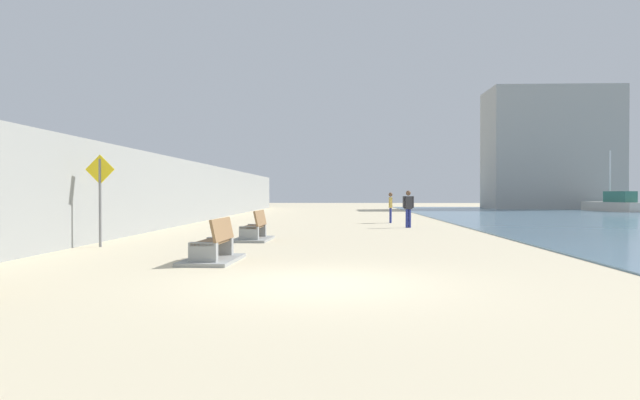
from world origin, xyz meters
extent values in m
plane|color=beige|center=(0.00, 18.00, 0.00)|extent=(120.00, 120.00, 0.00)
cube|color=gray|center=(-7.50, 18.00, 1.58)|extent=(0.80, 64.00, 3.16)
cube|color=gray|center=(-2.49, 2.30, 0.25)|extent=(0.61, 0.23, 0.50)
cube|color=gray|center=(-2.43, 3.70, 0.25)|extent=(0.61, 0.23, 0.50)
cube|color=olive|center=(-2.46, 3.00, 0.45)|extent=(0.57, 1.62, 0.06)
cube|color=olive|center=(-2.23, 2.99, 0.73)|extent=(0.23, 1.61, 0.50)
cube|color=gray|center=(-2.46, 3.00, 0.04)|extent=(1.19, 2.15, 0.08)
cube|color=gray|center=(-2.44, 8.02, 0.25)|extent=(0.61, 0.22, 0.50)
cube|color=gray|center=(-2.39, 9.42, 0.25)|extent=(0.61, 0.22, 0.50)
cube|color=olive|center=(-2.42, 8.72, 0.45)|extent=(0.56, 1.62, 0.06)
cube|color=olive|center=(-2.19, 8.71, 0.73)|extent=(0.22, 1.60, 0.50)
cube|color=gray|center=(-2.42, 8.72, 0.04)|extent=(1.17, 2.14, 0.08)
cylinder|color=navy|center=(2.99, 19.56, 0.39)|extent=(0.12, 0.12, 0.78)
cylinder|color=navy|center=(3.00, 19.69, 0.39)|extent=(0.12, 0.12, 0.78)
cube|color=gold|center=(3.00, 19.63, 1.05)|extent=(0.20, 0.33, 0.55)
sphere|color=brown|center=(3.00, 19.63, 1.47)|extent=(0.21, 0.21, 0.21)
cylinder|color=gold|center=(2.98, 19.41, 1.08)|extent=(0.09, 0.09, 0.50)
cylinder|color=gold|center=(3.02, 19.85, 1.08)|extent=(0.09, 0.09, 0.50)
cylinder|color=navy|center=(3.37, 15.62, 0.41)|extent=(0.12, 0.12, 0.82)
cylinder|color=navy|center=(3.50, 15.65, 0.41)|extent=(0.12, 0.12, 0.82)
cube|color=#333338|center=(3.43, 15.63, 1.11)|extent=(0.36, 0.26, 0.58)
sphere|color=brown|center=(3.43, 15.63, 1.54)|extent=(0.22, 0.22, 0.22)
cylinder|color=#333338|center=(3.22, 15.58, 1.14)|extent=(0.09, 0.09, 0.52)
cylinder|color=#333338|center=(3.65, 15.69, 1.14)|extent=(0.09, 0.09, 0.52)
cube|color=beige|center=(22.93, 38.11, 0.42)|extent=(2.61, 6.49, 0.75)
cube|color=#337060|center=(23.09, 37.18, 1.24)|extent=(1.55, 2.92, 0.89)
cylinder|color=silver|center=(22.87, 38.42, 2.94)|extent=(0.12, 0.12, 4.29)
cylinder|color=slate|center=(-6.43, 6.30, 1.26)|extent=(0.08, 0.08, 2.51)
cube|color=yellow|center=(-6.43, 6.30, 2.21)|extent=(0.85, 0.03, 0.85)
cube|color=#9E9E99|center=(20.72, 46.00, 5.77)|extent=(12.00, 6.00, 11.55)
camera|label=1|loc=(0.43, -9.60, 1.54)|focal=31.82mm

